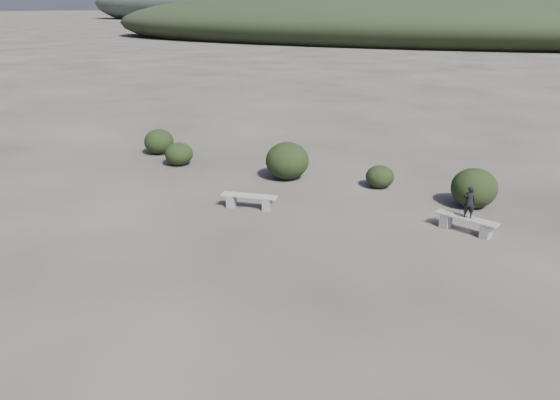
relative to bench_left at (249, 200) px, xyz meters
The scene contains 9 objects.
ground 5.40m from the bench_left, 72.41° to the right, with size 1200.00×1200.00×0.00m, color #312B26.
bench_left is the anchor object (origin of this frame).
bench_right 6.48m from the bench_left, ahead, with size 1.81×0.83×0.44m.
seated_person 6.53m from the bench_left, ahead, with size 0.34×0.22×0.92m, color black.
shrub_a 5.85m from the bench_left, 148.08° to the left, with size 1.12×1.12×0.91m, color black.
shrub_b 3.41m from the bench_left, 95.09° to the left, with size 1.59×1.59×1.36m, color black.
shrub_c 4.94m from the bench_left, 51.70° to the left, with size 0.99×0.99×0.79m, color black.
shrub_d 7.09m from the bench_left, 27.67° to the left, with size 1.43×1.43×1.25m, color black.
shrub_f 7.97m from the bench_left, 148.51° to the left, with size 1.25×1.25×1.06m, color black.
Camera 1 is at (6.41, -8.86, 6.02)m, focal length 35.00 mm.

